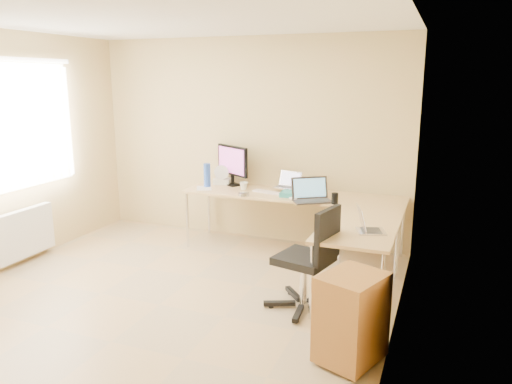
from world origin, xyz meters
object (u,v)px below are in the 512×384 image
at_px(keyboard, 268,192).
at_px(cabinet, 351,317).
at_px(monitor, 232,165).
at_px(desk_fan, 223,176).
at_px(mug, 244,186).
at_px(desk_main, 292,223).
at_px(office_chair, 304,256).
at_px(desk_return, 358,261).
at_px(laptop_black, 312,190).
at_px(laptop_center, 288,180).
at_px(water_bottle, 207,175).
at_px(laptop_return, 372,222).

distance_m(keyboard, cabinet, 2.56).
bearing_deg(monitor, desk_fan, -135.81).
distance_m(keyboard, mug, 0.35).
bearing_deg(desk_main, office_chair, -68.64).
height_order(desk_return, desk_fan, desk_fan).
xyz_separation_m(desk_return, laptop_black, (-0.66, 0.72, 0.50)).
xyz_separation_m(keyboard, desk_fan, (-0.70, 0.22, 0.11)).
relative_size(laptop_center, keyboard, 0.78).
distance_m(desk_return, office_chair, 0.60).
relative_size(desk_main, cabinet, 3.99).
xyz_separation_m(desk_return, office_chair, (-0.42, -0.41, 0.14)).
xyz_separation_m(water_bottle, cabinet, (2.25, -2.12, -0.52)).
bearing_deg(laptop_center, office_chair, -54.05).
xyz_separation_m(monitor, keyboard, (0.58, -0.25, -0.25)).
bearing_deg(laptop_black, mug, 130.77).
distance_m(desk_main, office_chair, 1.52).
xyz_separation_m(laptop_black, mug, (-0.95, 0.28, -0.09)).
bearing_deg(mug, laptop_return, -34.21).
bearing_deg(cabinet, keyboard, 145.18).
relative_size(desk_return, monitor, 2.15).
height_order(mug, cabinet, mug).
xyz_separation_m(desk_main, desk_return, (0.98, -1.00, 0.00)).
distance_m(laptop_black, desk_fan, 1.39).
relative_size(keyboard, water_bottle, 1.27).
distance_m(laptop_center, water_bottle, 1.05).
bearing_deg(keyboard, mug, -174.75).
xyz_separation_m(laptop_black, laptop_return, (0.79, -0.90, -0.04)).
bearing_deg(desk_return, water_bottle, 155.02).
relative_size(monitor, laptop_return, 2.10).
relative_size(monitor, laptop_black, 1.43).
bearing_deg(office_chair, laptop_return, 35.67).
relative_size(desk_return, keyboard, 3.38).
height_order(laptop_black, water_bottle, water_bottle).
relative_size(water_bottle, cabinet, 0.46).
distance_m(monitor, keyboard, 0.68).
relative_size(monitor, desk_fan, 2.53).
height_order(keyboard, cabinet, keyboard).
bearing_deg(desk_return, cabinet, -82.52).
height_order(monitor, cabinet, monitor).
relative_size(desk_return, desk_fan, 5.44).
bearing_deg(desk_fan, laptop_center, -20.19).
distance_m(desk_return, laptop_black, 1.10).
distance_m(mug, office_chair, 1.86).
distance_m(laptop_black, keyboard, 0.66).
bearing_deg(desk_main, monitor, 167.07).
bearing_deg(keyboard, monitor, 171.05).
relative_size(laptop_return, cabinet, 0.43).
height_order(office_chair, cabinet, office_chair).
xyz_separation_m(water_bottle, desk_fan, (0.13, 0.19, -0.03)).
bearing_deg(desk_main, desk_fan, 170.35).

